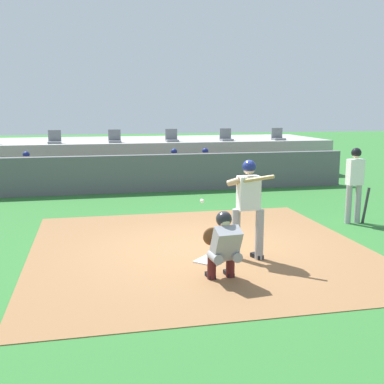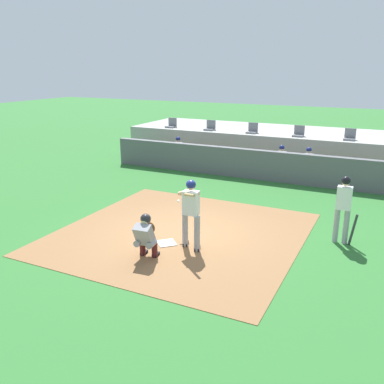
# 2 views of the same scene
# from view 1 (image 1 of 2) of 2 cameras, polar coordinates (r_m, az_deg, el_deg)

# --- Properties ---
(ground_plane) EXTENTS (80.00, 80.00, 0.00)m
(ground_plane) POSITION_cam_1_polar(r_m,az_deg,el_deg) (9.24, 0.92, -6.87)
(ground_plane) COLOR #2D6B2D
(dirt_infield) EXTENTS (6.40, 6.40, 0.01)m
(dirt_infield) POSITION_cam_1_polar(r_m,az_deg,el_deg) (9.24, 0.92, -6.83)
(dirt_infield) COLOR olive
(dirt_infield) RESTS_ON ground
(home_plate) EXTENTS (0.62, 0.62, 0.02)m
(home_plate) POSITION_cam_1_polar(r_m,az_deg,el_deg) (8.50, 2.16, -8.26)
(home_plate) COLOR white
(home_plate) RESTS_ON dirt_infield
(batter_at_plate) EXTENTS (0.72, 0.73, 1.80)m
(batter_at_plate) POSITION_cam_1_polar(r_m,az_deg,el_deg) (8.44, 6.74, -1.33)
(batter_at_plate) COLOR #99999E
(batter_at_plate) RESTS_ON ground
(catcher_crouched) EXTENTS (0.52, 1.96, 1.13)m
(catcher_crouched) POSITION_cam_1_polar(r_m,az_deg,el_deg) (7.47, 3.75, -6.18)
(catcher_crouched) COLOR gray
(catcher_crouched) RESTS_ON ground
(on_deck_batter) EXTENTS (0.58, 0.23, 1.79)m
(on_deck_batter) POSITION_cam_1_polar(r_m,az_deg,el_deg) (11.69, 19.03, 1.32)
(on_deck_batter) COLOR #99999E
(on_deck_batter) RESTS_ON ground
(dugout_wall) EXTENTS (13.00, 0.30, 1.20)m
(dugout_wall) POSITION_cam_1_polar(r_m,az_deg,el_deg) (15.38, -4.58, 2.28)
(dugout_wall) COLOR #59595E
(dugout_wall) RESTS_ON ground
(dugout_bench) EXTENTS (11.80, 0.44, 0.45)m
(dugout_bench) POSITION_cam_1_polar(r_m,az_deg,el_deg) (16.42, -5.03, 1.45)
(dugout_bench) COLOR olive
(dugout_bench) RESTS_ON ground
(dugout_player_0) EXTENTS (0.49, 0.70, 1.30)m
(dugout_player_0) POSITION_cam_1_polar(r_m,az_deg,el_deg) (16.20, -19.27, 2.40)
(dugout_player_0) COLOR #939399
(dugout_player_0) RESTS_ON ground
(dugout_player_1) EXTENTS (0.49, 0.70, 1.30)m
(dugout_player_1) POSITION_cam_1_polar(r_m,az_deg,el_deg) (16.33, -2.08, 3.03)
(dugout_player_1) COLOR #939399
(dugout_player_1) RESTS_ON ground
(dugout_player_2) EXTENTS (0.49, 0.70, 1.30)m
(dugout_player_2) POSITION_cam_1_polar(r_m,az_deg,el_deg) (16.56, 1.71, 3.13)
(dugout_player_2) COLOR #939399
(dugout_player_2) RESTS_ON ground
(stands_platform) EXTENTS (15.00, 4.40, 1.40)m
(stands_platform) POSITION_cam_1_polar(r_m,az_deg,el_deg) (19.71, -6.30, 4.28)
(stands_platform) COLOR #9E9E99
(stands_platform) RESTS_ON ground
(stadium_seat_1) EXTENTS (0.46, 0.46, 0.48)m
(stadium_seat_1) POSITION_cam_1_polar(r_m,az_deg,el_deg) (18.06, -16.20, 6.06)
(stadium_seat_1) COLOR slate
(stadium_seat_1) RESTS_ON stands_platform
(stadium_seat_2) EXTENTS (0.46, 0.46, 0.48)m
(stadium_seat_2) POSITION_cam_1_polar(r_m,az_deg,el_deg) (18.05, -9.29, 6.33)
(stadium_seat_2) COLOR slate
(stadium_seat_2) RESTS_ON stands_platform
(stadium_seat_3) EXTENTS (0.46, 0.46, 0.48)m
(stadium_seat_3) POSITION_cam_1_polar(r_m,az_deg,el_deg) (18.29, -2.45, 6.50)
(stadium_seat_3) COLOR slate
(stadium_seat_3) RESTS_ON stands_platform
(stadium_seat_4) EXTENTS (0.46, 0.46, 0.48)m
(stadium_seat_4) POSITION_cam_1_polar(r_m,az_deg,el_deg) (18.78, 4.12, 6.58)
(stadium_seat_4) COLOR slate
(stadium_seat_4) RESTS_ON stands_platform
(stadium_seat_5) EXTENTS (0.46, 0.46, 0.48)m
(stadium_seat_5) POSITION_cam_1_polar(r_m,az_deg,el_deg) (19.49, 10.29, 6.58)
(stadium_seat_5) COLOR slate
(stadium_seat_5) RESTS_ON stands_platform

